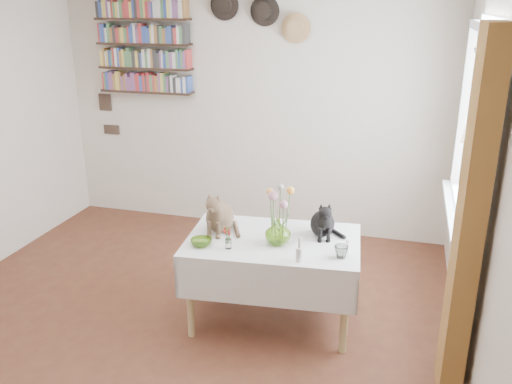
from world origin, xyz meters
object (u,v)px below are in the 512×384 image
(black_cat, at_px, (323,217))
(bookshelf_unit, at_px, (144,48))
(tabby_cat, at_px, (220,210))
(flower_vase, at_px, (278,231))
(dining_table, at_px, (273,260))

(black_cat, bearing_deg, bookshelf_unit, 127.53)
(tabby_cat, xyz_separation_m, flower_vase, (0.47, -0.11, -0.07))
(bookshelf_unit, bearing_deg, flower_vase, -43.42)
(bookshelf_unit, bearing_deg, dining_table, -43.10)
(tabby_cat, height_order, flower_vase, tabby_cat)
(bookshelf_unit, bearing_deg, tabby_cat, -50.01)
(tabby_cat, height_order, bookshelf_unit, bookshelf_unit)
(tabby_cat, distance_m, bookshelf_unit, 2.34)
(tabby_cat, distance_m, black_cat, 0.76)
(flower_vase, xyz_separation_m, bookshelf_unit, (-1.83, 1.73, 1.08))
(black_cat, bearing_deg, tabby_cat, 172.46)
(dining_table, xyz_separation_m, flower_vase, (0.05, -0.07, 0.26))
(dining_table, xyz_separation_m, tabby_cat, (-0.42, 0.04, 0.33))
(tabby_cat, xyz_separation_m, bookshelf_unit, (-1.36, 1.62, 1.01))
(dining_table, bearing_deg, black_cat, 27.44)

